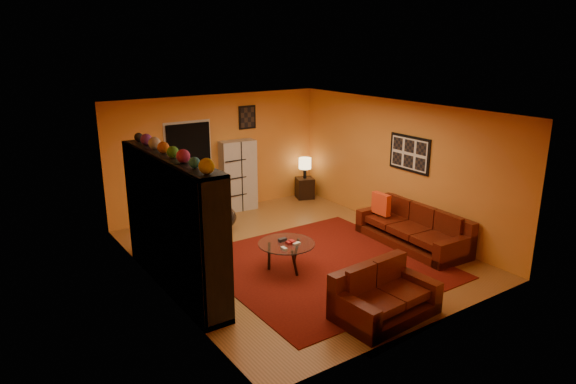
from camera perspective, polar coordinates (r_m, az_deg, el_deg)
floor at (r=9.36m, az=0.84°, el=-6.84°), size 6.00×6.00×0.00m
ceiling at (r=8.66m, az=0.91°, el=9.14°), size 6.00×6.00×0.00m
wall_back at (r=11.44m, az=-7.79°, el=4.21°), size 6.00×0.00×6.00m
wall_front at (r=6.81m, az=15.54°, el=-4.87°), size 6.00×0.00×6.00m
wall_left at (r=7.82m, az=-14.32°, el=-1.98°), size 0.00×6.00×6.00m
wall_right at (r=10.51m, az=12.13°, el=2.89°), size 0.00×6.00×6.00m
rug at (r=8.90m, az=3.98°, el=-8.13°), size 3.60×3.60×0.01m
doorway at (r=11.18m, az=-10.85°, el=2.31°), size 0.95×0.10×2.04m
wall_art_right at (r=10.23m, az=13.36°, el=4.17°), size 0.03×1.00×0.70m
wall_art_back at (r=11.63m, az=-4.55°, el=8.27°), size 0.42×0.03×0.52m
entertainment_unit at (r=7.98m, az=-12.68°, el=-3.40°), size 0.45×3.00×2.10m
tv at (r=8.02m, az=-12.30°, el=-3.85°), size 0.89×0.12×0.51m
sofa at (r=9.97m, az=13.99°, el=-4.08°), size 1.02×2.27×0.85m
loveseat at (r=7.43m, az=10.32°, el=-11.25°), size 1.49×0.95×0.85m
throw_pillow at (r=10.22m, az=10.31°, el=-1.30°), size 0.12×0.42×0.42m
coffee_table at (r=8.56m, az=-0.16°, el=-6.00°), size 0.95×0.95×0.47m
storage_cabinet at (r=11.55m, az=-5.56°, el=1.83°), size 0.82×0.42×1.59m
bowl_chair at (r=10.41m, az=-7.49°, el=-2.85°), size 0.64×0.64×0.52m
side_table at (r=12.50m, az=1.87°, el=0.45°), size 0.51×0.51×0.50m
table_lamp at (r=12.34m, az=1.90°, el=3.14°), size 0.30×0.30×0.50m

